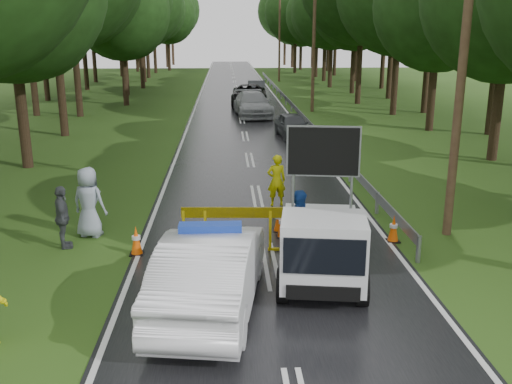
{
  "coord_description": "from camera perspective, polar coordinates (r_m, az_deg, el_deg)",
  "views": [
    {
      "loc": [
        -1.05,
        -13.02,
        5.56
      ],
      "look_at": [
        -0.24,
        2.11,
        1.3
      ],
      "focal_mm": 40.0,
      "sensor_mm": 36.0,
      "label": 1
    }
  ],
  "objects": [
    {
      "name": "officer",
      "position": [
        18.69,
        2.06,
        1.15
      ],
      "size": [
        0.69,
        0.51,
        1.73
      ],
      "primitive_type": "imported",
      "rotation": [
        0.0,
        0.0,
        3.3
      ],
      "color": "#D3D30B",
      "rests_on": "ground"
    },
    {
      "name": "road",
      "position": [
        43.39,
        -1.66,
        8.37
      ],
      "size": [
        7.0,
        140.0,
        0.02
      ],
      "primitive_type": "cube",
      "color": "black",
      "rests_on": "ground"
    },
    {
      "name": "bystander_right",
      "position": [
        16.51,
        -16.38,
        -0.99
      ],
      "size": [
        1.13,
        0.91,
        1.99
      ],
      "primitive_type": "imported",
      "rotation": [
        0.0,
        0.0,
        2.82
      ],
      "color": "#8C97A9",
      "rests_on": "ground"
    },
    {
      "name": "civilian",
      "position": [
        14.42,
        4.49,
        -3.25
      ],
      "size": [
        1.09,
        1.05,
        1.77
      ],
      "primitive_type": "imported",
      "rotation": [
        0.0,
        0.0,
        0.63
      ],
      "color": "#174198",
      "rests_on": "ground"
    },
    {
      "name": "utility_pole_near",
      "position": [
        16.27,
        20.07,
        13.05
      ],
      "size": [
        1.4,
        0.24,
        10.0
      ],
      "color": "#452E20",
      "rests_on": "ground"
    },
    {
      "name": "utility_pole_far",
      "position": [
        67.31,
        2.36,
        15.29
      ],
      "size": [
        1.4,
        0.24,
        10.0
      ],
      "color": "#452E20",
      "rests_on": "ground"
    },
    {
      "name": "work_truck",
      "position": [
        13.17,
        6.6,
        -5.03
      ],
      "size": [
        2.45,
        4.47,
        3.39
      ],
      "rotation": [
        0.0,
        0.0,
        -0.14
      ],
      "color": "gray",
      "rests_on": "ground"
    },
    {
      "name": "guardrail",
      "position": [
        43.24,
        3.32,
        9.04
      ],
      "size": [
        0.12,
        60.06,
        0.7
      ],
      "color": "gray",
      "rests_on": "ground"
    },
    {
      "name": "bystander_mid",
      "position": [
        15.87,
        -18.79,
        -2.42
      ],
      "size": [
        0.69,
        1.08,
        1.7
      ],
      "primitive_type": "imported",
      "rotation": [
        0.0,
        0.0,
        1.87
      ],
      "color": "#3F4347",
      "rests_on": "ground"
    },
    {
      "name": "cone_near_left",
      "position": [
        12.67,
        -9.87,
        -8.89
      ],
      "size": [
        0.33,
        0.33,
        0.7
      ],
      "color": "black",
      "rests_on": "ground"
    },
    {
      "name": "utility_pole_mid",
      "position": [
        41.49,
        5.81,
        14.96
      ],
      "size": [
        1.4,
        0.24,
        10.0
      ],
      "color": "#452E20",
      "rests_on": "ground"
    },
    {
      "name": "cone_center",
      "position": [
        15.97,
        2.69,
        -3.29
      ],
      "size": [
        0.36,
        0.36,
        0.76
      ],
      "color": "black",
      "rests_on": "ground"
    },
    {
      "name": "police_sedan",
      "position": [
        11.85,
        -4.5,
        -7.78
      ],
      "size": [
        2.51,
        5.33,
        1.86
      ],
      "rotation": [
        0.0,
        0.0,
        3.0
      ],
      "color": "white",
      "rests_on": "ground"
    },
    {
      "name": "cone_right",
      "position": [
        16.08,
        13.59,
        -3.6
      ],
      "size": [
        0.36,
        0.36,
        0.76
      ],
      "color": "black",
      "rests_on": "ground"
    },
    {
      "name": "queue_car_first",
      "position": [
        31.39,
        3.69,
        6.69
      ],
      "size": [
        1.94,
        3.95,
        1.3
      ],
      "primitive_type": "imported",
      "rotation": [
        0.0,
        0.0,
        0.11
      ],
      "color": "#3D4044",
      "rests_on": "ground"
    },
    {
      "name": "ground",
      "position": [
        14.19,
        1.44,
        -7.36
      ],
      "size": [
        160.0,
        160.0,
        0.0
      ],
      "primitive_type": "plane",
      "color": "#294A15",
      "rests_on": "ground"
    },
    {
      "name": "cone_left_mid",
      "position": [
        15.06,
        -11.88,
        -4.79
      ],
      "size": [
        0.36,
        0.36,
        0.77
      ],
      "color": "black",
      "rests_on": "ground"
    },
    {
      "name": "queue_car_second",
      "position": [
        39.2,
        -0.33,
        8.77
      ],
      "size": [
        2.76,
        5.8,
        1.63
      ],
      "primitive_type": "imported",
      "rotation": [
        0.0,
        0.0,
        0.08
      ],
      "color": "gray",
      "rests_on": "ground"
    },
    {
      "name": "queue_car_fourth",
      "position": [
        51.18,
        0.04,
        10.28
      ],
      "size": [
        1.83,
        4.39,
        1.41
      ],
      "primitive_type": "imported",
      "rotation": [
        0.0,
        0.0,
        -0.08
      ],
      "color": "#3A3E41",
      "rests_on": "ground"
    },
    {
      "name": "cone_far",
      "position": [
        16.44,
        2.29,
        -2.77
      ],
      "size": [
        0.34,
        0.34,
        0.73
      ],
      "color": "black",
      "rests_on": "ground"
    },
    {
      "name": "queue_car_third",
      "position": [
        45.16,
        -0.69,
        9.68
      ],
      "size": [
        2.97,
        5.93,
        1.61
      ],
      "primitive_type": "imported",
      "rotation": [
        0.0,
        0.0,
        -0.05
      ],
      "color": "black",
      "rests_on": "ground"
    },
    {
      "name": "barrier",
      "position": [
        14.77,
        -1.84,
        -2.64
      ],
      "size": [
        2.92,
        0.23,
        1.21
      ],
      "rotation": [
        0.0,
        0.0,
        -0.06
      ],
      "color": "yellow",
      "rests_on": "ground"
    }
  ]
}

